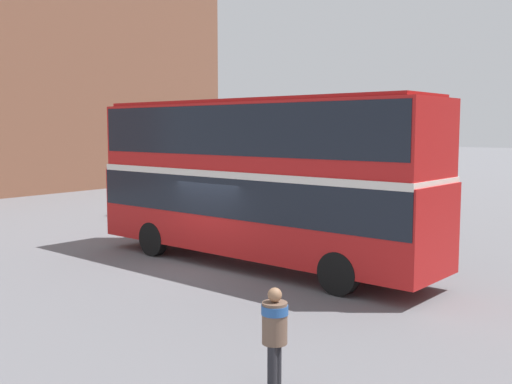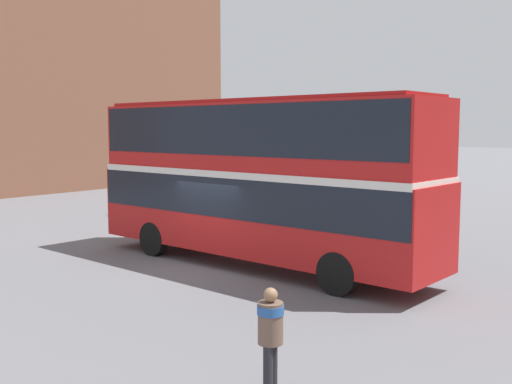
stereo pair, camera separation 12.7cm
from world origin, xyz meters
TOP-DOWN VIEW (x-y plane):
  - ground_plane at (0.00, 0.00)m, footprint 240.00×240.00m
  - double_decker_bus at (0.86, 0.98)m, footprint 11.44×3.19m
  - pedestrian_foreground at (6.36, -5.77)m, footprint 0.53×0.53m
  - parked_car_kerb_near at (-8.64, 6.32)m, footprint 4.49×2.65m

SIDE VIEW (x-z plane):
  - ground_plane at x=0.00m, z-range 0.00..0.00m
  - parked_car_kerb_near at x=-8.64m, z-range 0.00..1.48m
  - pedestrian_foreground at x=6.36m, z-range 0.19..1.86m
  - double_decker_bus at x=0.86m, z-range 0.36..5.25m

